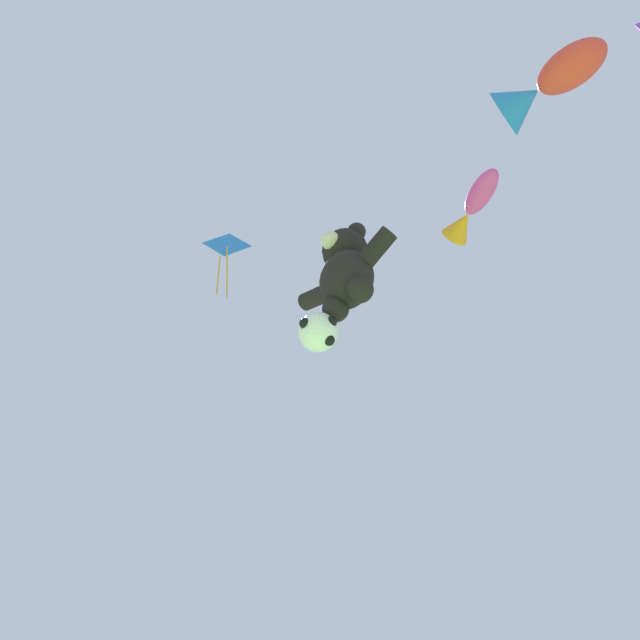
{
  "coord_description": "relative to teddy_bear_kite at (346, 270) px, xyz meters",
  "views": [
    {
      "loc": [
        5.29,
        -0.48,
        1.16
      ],
      "look_at": [
        -0.17,
        4.97,
        11.34
      ],
      "focal_mm": 40.0,
      "sensor_mm": 36.0,
      "label": 1
    }
  ],
  "objects": [
    {
      "name": "fish_kite_crimson",
      "position": [
        4.85,
        0.63,
        1.99
      ],
      "size": [
        2.28,
        1.13,
        1.0
      ],
      "color": "red"
    },
    {
      "name": "diamond_kite",
      "position": [
        -2.65,
        -1.17,
        2.5
      ],
      "size": [
        0.77,
        0.89,
        2.73
      ],
      "color": "blue"
    },
    {
      "name": "fish_kite_magenta",
      "position": [
        2.24,
        1.56,
        1.61
      ],
      "size": [
        1.8,
        1.15,
        0.6
      ],
      "color": "#E53F9E"
    },
    {
      "name": "teddy_bear_kite",
      "position": [
        0.0,
        0.0,
        0.0
      ],
      "size": [
        2.48,
        1.09,
        2.52
      ],
      "color": "black"
    },
    {
      "name": "soccer_ball_kite",
      "position": [
        -0.67,
        -0.09,
        -1.45
      ],
      "size": [
        0.82,
        0.82,
        0.76
      ],
      "color": "white"
    }
  ]
}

